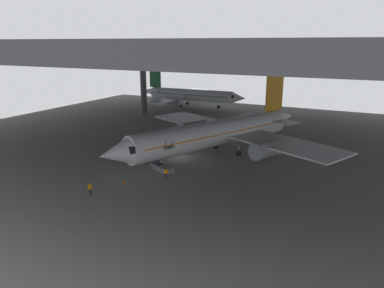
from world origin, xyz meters
TOP-DOWN VIEW (x-y plane):
  - ground_plane at (0.00, 0.00)m, footprint 110.00×110.00m
  - hangar_structure at (-0.06, 13.76)m, footprint 121.00×99.00m
  - airplane_main at (3.94, 4.10)m, footprint 37.68×37.61m
  - boarding_stairs at (-0.01, -6.17)m, footprint 4.56×3.09m
  - crew_worker_near_nose at (-3.18, -17.43)m, footprint 0.30×0.54m
  - crew_worker_by_stairs at (2.21, -8.92)m, footprint 0.53×0.32m
  - airplane_distant at (-20.77, 43.04)m, footprint 31.93×30.76m
  - traffic_cone_orange at (-1.69, -12.96)m, footprint 0.36×0.36m

SIDE VIEW (x-z plane):
  - ground_plane at x=0.00m, z-range 0.00..0.00m
  - traffic_cone_orange at x=-1.69m, z-range -0.01..0.59m
  - boarding_stairs at x=-0.01m, z-range -1.67..3.16m
  - crew_worker_by_stairs at x=2.21m, z-range 0.11..1.69m
  - crew_worker_near_nose at x=-3.18m, z-range 0.11..1.75m
  - airplane_distant at x=-20.77m, z-range -1.89..8.32m
  - airplane_main at x=3.94m, z-range -2.55..9.77m
  - hangar_structure at x=-0.06m, z-range 8.17..25.77m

